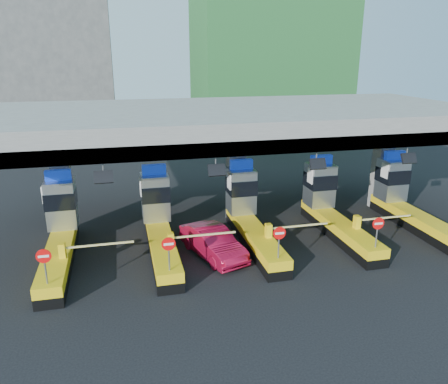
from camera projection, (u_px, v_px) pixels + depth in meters
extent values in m
plane|color=black|center=(249.00, 239.00, 24.63)|extent=(120.00, 120.00, 0.00)
cube|color=slate|center=(236.00, 120.00, 25.51)|extent=(28.00, 12.00, 1.50)
cube|color=#4C4C49|center=(268.00, 146.00, 20.35)|extent=(28.00, 0.60, 0.70)
cube|color=slate|center=(63.00, 189.00, 24.35)|extent=(1.00, 1.00, 5.50)
cube|color=slate|center=(236.00, 178.00, 26.57)|extent=(1.00, 1.00, 5.50)
cube|color=slate|center=(382.00, 168.00, 28.80)|extent=(1.00, 1.00, 5.50)
cylinder|color=slate|center=(103.00, 168.00, 18.86)|extent=(0.06, 0.06, 0.50)
cube|color=black|center=(104.00, 177.00, 18.78)|extent=(0.80, 0.38, 0.54)
cylinder|color=slate|center=(216.00, 162.00, 19.98)|extent=(0.06, 0.06, 0.50)
cube|color=black|center=(217.00, 170.00, 19.90)|extent=(0.80, 0.38, 0.54)
cylinder|color=slate|center=(317.00, 156.00, 21.09)|extent=(0.06, 0.06, 0.50)
cube|color=black|center=(318.00, 164.00, 21.01)|extent=(0.80, 0.38, 0.54)
cylinder|color=slate|center=(407.00, 151.00, 22.20)|extent=(0.06, 0.06, 0.50)
cube|color=black|center=(409.00, 158.00, 22.12)|extent=(0.80, 0.38, 0.54)
cube|color=black|center=(60.00, 261.00, 21.40)|extent=(1.20, 8.00, 0.50)
cube|color=#E5B70C|center=(59.00, 252.00, 21.25)|extent=(1.20, 8.00, 0.50)
cube|color=#9EA3A8|center=(61.00, 204.00, 23.37)|extent=(1.50, 1.50, 2.60)
cube|color=black|center=(61.00, 198.00, 23.26)|extent=(1.56, 1.56, 0.90)
cube|color=#0C2DBF|center=(58.00, 175.00, 22.89)|extent=(1.30, 0.35, 0.55)
cube|color=white|center=(43.00, 194.00, 22.70)|extent=(0.06, 0.70, 0.90)
cylinder|color=slate|center=(46.00, 269.00, 17.64)|extent=(0.07, 0.07, 1.30)
cylinder|color=red|center=(44.00, 256.00, 17.43)|extent=(0.60, 0.04, 0.60)
cube|color=white|center=(43.00, 256.00, 17.41)|extent=(0.42, 0.02, 0.10)
cube|color=#E5B70C|center=(62.00, 250.00, 20.03)|extent=(0.30, 0.35, 0.70)
cube|color=white|center=(99.00, 245.00, 20.37)|extent=(3.20, 0.08, 0.08)
cube|color=black|center=(162.00, 251.00, 22.52)|extent=(1.20, 8.00, 0.50)
cube|color=#E5B70C|center=(162.00, 242.00, 22.36)|extent=(1.20, 8.00, 0.50)
cube|color=#9EA3A8|center=(155.00, 197.00, 24.49)|extent=(1.50, 1.50, 2.60)
cube|color=black|center=(155.00, 192.00, 24.38)|extent=(1.56, 1.56, 0.90)
cube|color=#0C2DBF|center=(154.00, 169.00, 24.00)|extent=(1.30, 0.35, 0.55)
cube|color=white|center=(140.00, 187.00, 23.82)|extent=(0.06, 0.70, 0.90)
cylinder|color=slate|center=(169.00, 256.00, 18.76)|extent=(0.07, 0.07, 1.30)
cylinder|color=red|center=(169.00, 244.00, 18.55)|extent=(0.60, 0.04, 0.60)
cube|color=white|center=(169.00, 244.00, 18.52)|extent=(0.42, 0.02, 0.10)
cube|color=#E5B70C|center=(171.00, 240.00, 21.15)|extent=(0.30, 0.35, 0.70)
cube|color=white|center=(204.00, 235.00, 21.48)|extent=(3.20, 0.08, 0.08)
cube|color=black|center=(254.00, 242.00, 23.63)|extent=(1.20, 8.00, 0.50)
cube|color=#E5B70C|center=(255.00, 233.00, 23.48)|extent=(1.20, 8.00, 0.50)
cube|color=#9EA3A8|center=(241.00, 190.00, 25.60)|extent=(1.50, 1.50, 2.60)
cube|color=black|center=(241.00, 186.00, 25.49)|extent=(1.56, 1.56, 0.90)
cube|color=#0C2DBF|center=(241.00, 164.00, 25.12)|extent=(1.30, 0.35, 0.55)
cube|color=white|center=(229.00, 181.00, 24.93)|extent=(0.06, 0.70, 0.90)
cylinder|color=slate|center=(279.00, 245.00, 19.87)|extent=(0.07, 0.07, 1.30)
cylinder|color=red|center=(279.00, 233.00, 19.66)|extent=(0.60, 0.04, 0.60)
cube|color=white|center=(280.00, 233.00, 19.64)|extent=(0.42, 0.02, 0.10)
cube|color=#E5B70C|center=(268.00, 231.00, 22.26)|extent=(0.30, 0.35, 0.70)
cube|color=white|center=(299.00, 226.00, 22.60)|extent=(3.20, 0.08, 0.08)
cube|color=black|center=(339.00, 233.00, 24.74)|extent=(1.20, 8.00, 0.50)
cube|color=#E5B70C|center=(339.00, 225.00, 24.59)|extent=(1.20, 8.00, 0.50)
cube|color=#9EA3A8|center=(320.00, 185.00, 26.71)|extent=(1.50, 1.50, 2.60)
cube|color=black|center=(320.00, 180.00, 26.60)|extent=(1.56, 1.56, 0.90)
cube|color=#0C2DBF|center=(321.00, 160.00, 26.23)|extent=(1.30, 0.35, 0.55)
cube|color=white|center=(310.00, 176.00, 26.04)|extent=(0.06, 0.70, 0.90)
cylinder|color=slate|center=(377.00, 235.00, 20.98)|extent=(0.07, 0.07, 1.30)
cylinder|color=red|center=(378.00, 223.00, 20.77)|extent=(0.60, 0.04, 0.60)
cube|color=white|center=(379.00, 224.00, 20.75)|extent=(0.42, 0.02, 0.10)
cube|color=#E5B70C|center=(357.00, 222.00, 23.37)|extent=(0.30, 0.35, 0.70)
cube|color=white|center=(385.00, 218.00, 23.71)|extent=(3.20, 0.08, 0.08)
cube|color=black|center=(416.00, 225.00, 25.86)|extent=(1.20, 8.00, 0.50)
cube|color=#E5B70C|center=(417.00, 217.00, 25.70)|extent=(1.20, 8.00, 0.50)
cube|color=#9EA3A8|center=(392.00, 179.00, 27.83)|extent=(1.50, 1.50, 2.60)
cube|color=black|center=(393.00, 175.00, 27.72)|extent=(1.56, 1.56, 0.90)
cube|color=#0C2DBF|center=(395.00, 155.00, 27.34)|extent=(1.30, 0.35, 0.55)
cube|color=white|center=(385.00, 171.00, 27.16)|extent=(0.06, 0.70, 0.90)
cube|color=#E5B70C|center=(437.00, 214.00, 24.49)|extent=(0.30, 0.35, 0.70)
cube|color=#1E5926|center=(270.00, 18.00, 52.68)|extent=(18.00, 12.00, 28.00)
cube|color=#4C4C49|center=(52.00, 62.00, 52.12)|extent=(14.00, 10.00, 18.00)
imported|color=maroon|center=(213.00, 242.00, 22.29)|extent=(2.96, 4.89, 1.52)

